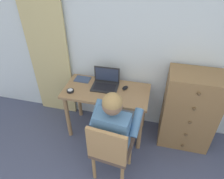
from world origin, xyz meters
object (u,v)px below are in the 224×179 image
at_px(dresser, 189,110).
at_px(computer_mouse, 125,88).
at_px(desk_clock, 70,91).
at_px(notebook_pad, 83,79).
at_px(laptop, 106,83).
at_px(desk, 106,98).
at_px(person_seated, 116,126).
at_px(chair, 110,149).

xyz_separation_m(dresser, computer_mouse, (-0.84, 0.01, 0.21)).
xyz_separation_m(dresser, desk_clock, (-1.51, -0.22, 0.21)).
bearing_deg(notebook_pad, laptop, -9.87).
relative_size(desk, notebook_pad, 5.27).
bearing_deg(dresser, person_seated, -144.18).
relative_size(dresser, notebook_pad, 5.20).
relative_size(dresser, chair, 1.24).
bearing_deg(computer_mouse, dresser, 21.84).
distance_m(chair, desk_clock, 0.91).
bearing_deg(desk, dresser, 4.15).
relative_size(desk_clock, notebook_pad, 0.43).
bearing_deg(chair, desk_clock, 139.75).
height_order(desk, dresser, dresser).
xyz_separation_m(person_seated, laptop, (-0.27, 0.61, 0.12)).
bearing_deg(person_seated, computer_mouse, 91.08).
relative_size(dresser, computer_mouse, 10.93).
distance_m(computer_mouse, notebook_pad, 0.62).
relative_size(chair, computer_mouse, 8.81).
distance_m(person_seated, laptop, 0.68).
relative_size(laptop, notebook_pad, 1.65).
xyz_separation_m(laptop, notebook_pad, (-0.35, 0.07, -0.05)).
relative_size(person_seated, desk_clock, 13.32).
relative_size(desk, chair, 1.26).
relative_size(person_seated, notebook_pad, 5.71).
xyz_separation_m(laptop, desk_clock, (-0.41, -0.23, -0.04)).
height_order(chair, person_seated, person_seated).
relative_size(person_seated, computer_mouse, 11.99).
distance_m(chair, notebook_pad, 1.08).
distance_m(person_seated, computer_mouse, 0.61).
relative_size(computer_mouse, notebook_pad, 0.48).
distance_m(desk, laptop, 0.20).
bearing_deg(dresser, computer_mouse, 179.56).
bearing_deg(chair, person_seated, 84.66).
distance_m(dresser, chair, 1.15).
xyz_separation_m(desk, laptop, (-0.03, 0.09, 0.18)).
height_order(person_seated, desk_clock, person_seated).
height_order(desk_clock, notebook_pad, desk_clock).
distance_m(desk, desk_clock, 0.48).
height_order(desk, chair, chair).
height_order(chair, desk_clock, chair).
bearing_deg(desk, laptop, 109.69).
distance_m(desk, person_seated, 0.58).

